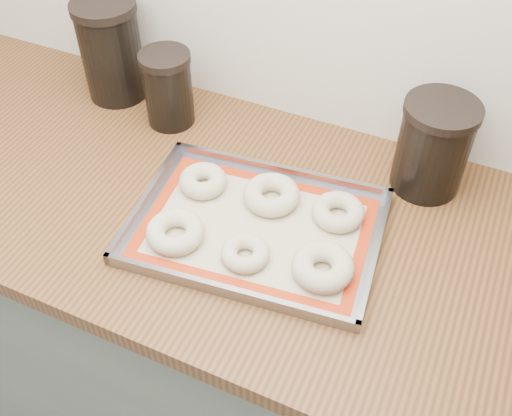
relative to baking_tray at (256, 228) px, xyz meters
The scene contains 13 objects.
cabinet 0.50m from the baking_tray, 165.59° to the left, with size 3.00×0.65×0.86m, color slate.
countertop 0.16m from the baking_tray, 165.59° to the left, with size 3.06×0.68×0.04m, color brown.
baking_tray is the anchor object (origin of this frame).
baking_mat 0.00m from the baking_tray, 86.42° to the left, with size 0.45×0.33×0.00m.
bagel_front_left 0.15m from the baking_tray, 146.10° to the right, with size 0.11×0.11×0.03m, color beige.
bagel_front_mid 0.08m from the baking_tray, 80.45° to the right, with size 0.09×0.09×0.03m, color beige.
bagel_front_right 0.16m from the baking_tray, 18.27° to the right, with size 0.11×0.11×0.04m, color beige.
bagel_back_left 0.15m from the baking_tray, 157.80° to the left, with size 0.10×0.10×0.04m, color beige.
bagel_back_mid 0.08m from the baking_tray, 91.75° to the left, with size 0.11×0.11×0.04m, color beige.
bagel_back_right 0.16m from the baking_tray, 34.45° to the left, with size 0.10×0.10×0.03m, color beige.
canister_left 0.56m from the baking_tray, 150.91° to the left, with size 0.14×0.14×0.23m.
canister_mid 0.40m from the baking_tray, 143.99° to the left, with size 0.11×0.11×0.17m.
canister_right 0.38m from the baking_tray, 45.16° to the left, with size 0.14×0.14×0.19m.
Camera 1 is at (0.47, 0.95, 1.74)m, focal length 42.00 mm.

